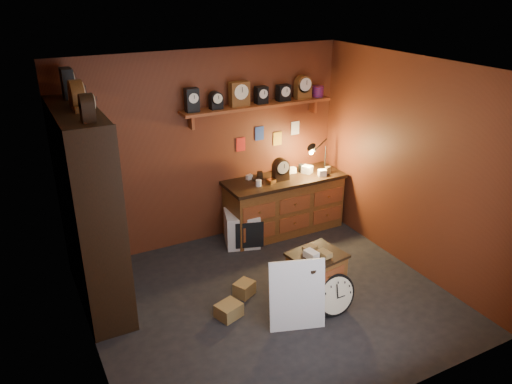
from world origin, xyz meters
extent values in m
plane|color=black|center=(0.00, 0.00, 0.00)|extent=(4.00, 4.00, 0.00)
cube|color=#602B16|center=(0.00, 1.80, 1.35)|extent=(4.00, 0.02, 2.70)
cube|color=#602B16|center=(0.00, -1.80, 1.35)|extent=(4.00, 0.02, 2.70)
cube|color=#602B16|center=(-2.00, 0.00, 1.35)|extent=(0.02, 3.60, 2.70)
cube|color=#602B16|center=(2.00, 0.00, 1.35)|extent=(0.02, 3.60, 2.70)
cube|color=beige|center=(0.00, 0.00, 2.70)|extent=(4.00, 3.60, 0.02)
cube|color=brown|center=(0.70, 1.65, 1.92)|extent=(2.20, 0.30, 0.04)
cube|color=brown|center=(-0.25, 1.72, 1.80)|extent=(0.04, 0.16, 0.20)
cube|color=brown|center=(1.65, 1.72, 1.80)|extent=(0.04, 0.16, 0.20)
cylinder|color=#B21419|center=(1.68, 1.65, 2.02)|extent=(0.16, 0.16, 0.15)
cube|color=#B51D16|center=(0.15, 1.79, 1.35)|extent=(0.14, 0.01, 0.20)
cube|color=navy|center=(0.45, 1.79, 1.47)|extent=(0.14, 0.01, 0.20)
cube|color=gold|center=(0.75, 1.79, 1.35)|extent=(0.14, 0.01, 0.20)
cube|color=silver|center=(1.05, 1.79, 1.47)|extent=(0.14, 0.01, 0.20)
cube|color=black|center=(-1.98, 0.98, 1.15)|extent=(0.03, 1.60, 2.30)
cube|color=black|center=(-1.75, 0.20, 1.15)|extent=(0.45, 0.03, 2.30)
cube|color=black|center=(-1.75, 1.76, 1.15)|extent=(0.45, 0.03, 2.30)
cube|color=black|center=(-1.75, 0.98, 0.05)|extent=(0.43, 1.54, 0.03)
cube|color=black|center=(-1.75, 0.98, 0.55)|extent=(0.43, 1.54, 0.03)
cube|color=black|center=(-1.75, 0.98, 1.00)|extent=(0.43, 1.54, 0.03)
cube|color=black|center=(-1.75, 0.98, 1.45)|extent=(0.43, 1.54, 0.03)
cube|color=black|center=(-1.75, 0.98, 1.90)|extent=(0.43, 1.54, 0.03)
cube|color=black|center=(-1.75, 0.98, 2.28)|extent=(0.43, 1.54, 0.03)
cube|color=brown|center=(1.05, 1.48, 0.40)|extent=(1.73, 0.60, 0.80)
cube|color=black|center=(1.05, 1.48, 0.82)|extent=(1.79, 0.66, 0.05)
cube|color=brown|center=(1.05, 1.18, 0.40)|extent=(1.65, 0.02, 0.52)
cylinder|color=black|center=(1.72, 1.43, 0.86)|extent=(0.12, 0.12, 0.02)
cylinder|color=black|center=(1.72, 1.43, 1.05)|extent=(0.02, 0.02, 0.38)
cylinder|color=black|center=(1.60, 1.40, 1.29)|extent=(0.27, 0.09, 0.14)
cone|color=black|center=(1.46, 1.37, 1.25)|extent=(0.18, 0.14, 0.18)
cube|color=brown|center=(0.43, -0.29, 0.32)|extent=(0.60, 0.53, 0.63)
cube|color=black|center=(0.43, -0.29, 0.65)|extent=(0.65, 0.57, 0.03)
cube|color=brown|center=(0.43, -0.52, 0.32)|extent=(0.48, 0.09, 0.54)
cylinder|color=black|center=(0.52, -0.55, 0.24)|extent=(0.50, 0.16, 0.50)
cylinder|color=#FFF5CB|center=(0.52, -0.58, 0.25)|extent=(0.44, 0.10, 0.43)
cube|color=black|center=(0.52, -0.59, 0.32)|extent=(0.01, 0.04, 0.16)
cube|color=black|center=(0.58, -0.59, 0.22)|extent=(0.11, 0.01, 0.01)
cube|color=silver|center=(0.02, -0.54, 0.00)|extent=(0.63, 0.35, 0.80)
cube|color=silver|center=(0.31, 1.40, 0.24)|extent=(0.58, 0.58, 0.48)
cube|color=black|center=(0.31, 1.16, 0.24)|extent=(0.38, 0.14, 0.39)
cube|color=olive|center=(-0.57, -0.05, 0.08)|extent=(0.32, 0.30, 0.16)
cube|color=white|center=(-1.65, 0.42, 0.06)|extent=(0.24, 0.28, 0.13)
cube|color=olive|center=(-0.23, 0.24, 0.09)|extent=(0.29, 0.27, 0.17)
camera|label=1|loc=(-2.44, -4.29, 3.52)|focal=35.00mm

